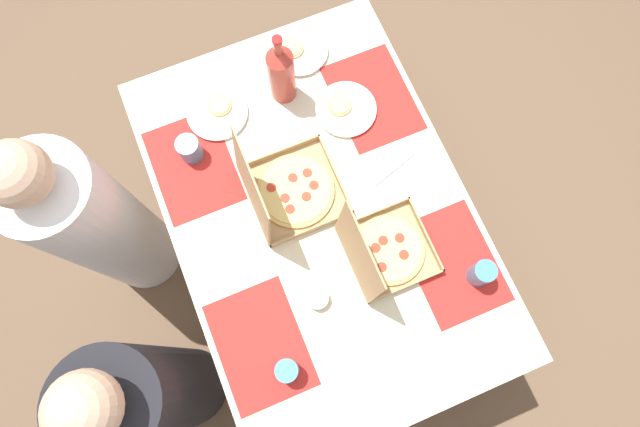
{
  "coord_description": "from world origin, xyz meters",
  "views": [
    {
      "loc": [
        -0.43,
        0.18,
        2.44
      ],
      "look_at": [
        0.0,
        0.0,
        0.75
      ],
      "focal_mm": 29.84,
      "sensor_mm": 36.0,
      "label": 1
    }
  ],
  "objects": [
    {
      "name": "plate_far_right",
      "position": [
        0.59,
        -0.16,
        0.76
      ],
      "size": [
        0.21,
        0.21,
        0.03
      ],
      "color": "white",
      "rests_on": "dining_table"
    },
    {
      "name": "cup_spare",
      "position": [
        -0.42,
        0.28,
        0.79
      ],
      "size": [
        0.07,
        0.07,
        0.09
      ],
      "primitive_type": "cylinder",
      "color": "teal",
      "rests_on": "dining_table"
    },
    {
      "name": "soda_bottle",
      "position": [
        0.46,
        -0.05,
        0.88
      ],
      "size": [
        0.09,
        0.09,
        0.32
      ],
      "color": "#B2382D",
      "rests_on": "dining_table"
    },
    {
      "name": "cup_clear_right",
      "position": [
        -0.38,
        -0.38,
        0.8
      ],
      "size": [
        0.07,
        0.07,
        0.11
      ],
      "primitive_type": "cylinder",
      "color": "teal",
      "rests_on": "dining_table"
    },
    {
      "name": "pizza_box_edge_far",
      "position": [
        -0.2,
        -0.13,
        0.79
      ],
      "size": [
        0.26,
        0.27,
        0.3
      ],
      "color": "tan",
      "rests_on": "dining_table"
    },
    {
      "name": "ground_plane",
      "position": [
        0.0,
        0.0,
        0.0
      ],
      "size": [
        6.0,
        6.0,
        0.0
      ],
      "primitive_type": "plane",
      "color": "brown"
    },
    {
      "name": "cup_dark",
      "position": [
        0.36,
        0.32,
        0.79
      ],
      "size": [
        0.08,
        0.08,
        0.09
      ],
      "primitive_type": "cylinder",
      "color": "teal",
      "rests_on": "dining_table"
    },
    {
      "name": "knife_by_near_left",
      "position": [
        -0.58,
        -0.12,
        0.75
      ],
      "size": [
        0.16,
        0.16,
        0.0
      ],
      "primitive_type": "cube",
      "rotation": [
        0.0,
        0.0,
        5.48
      ],
      "color": "#B7B7BC",
      "rests_on": "dining_table"
    },
    {
      "name": "diner_left_seat",
      "position": [
        -0.32,
        0.74,
        0.54
      ],
      "size": [
        0.32,
        0.32,
        1.2
      ],
      "color": "black",
      "rests_on": "ground_plane"
    },
    {
      "name": "placemat_far_right",
      "position": [
        0.32,
        0.33,
        0.75
      ],
      "size": [
        0.36,
        0.26,
        0.0
      ],
      "primitive_type": "cube",
      "color": "red",
      "rests_on": "dining_table"
    },
    {
      "name": "fork_by_far_right",
      "position": [
        0.05,
        -0.29,
        0.75
      ],
      "size": [
        0.07,
        0.19,
        0.0
      ],
      "primitive_type": "cube",
      "rotation": [
        0.0,
        0.0,
        1.87
      ],
      "color": "#B7B7BC",
      "rests_on": "dining_table"
    },
    {
      "name": "dining_table",
      "position": [
        0.0,
        0.0,
        0.64
      ],
      "size": [
        1.42,
        0.97,
        0.75
      ],
      "color": "#3F3328",
      "rests_on": "ground_plane"
    },
    {
      "name": "fork_by_near_right",
      "position": [
        -0.55,
        0.13,
        0.75
      ],
      "size": [
        0.18,
        0.09,
        0.0
      ],
      "primitive_type": "cube",
      "rotation": [
        0.0,
        0.0,
        5.87
      ],
      "color": "#B7B7BC",
      "rests_on": "dining_table"
    },
    {
      "name": "diner_right_seat",
      "position": [
        0.32,
        0.74,
        0.54
      ],
      "size": [
        0.32,
        0.32,
        1.21
      ],
      "color": "white",
      "rests_on": "ground_plane"
    },
    {
      "name": "placemat_near_right",
      "position": [
        0.32,
        -0.33,
        0.75
      ],
      "size": [
        0.36,
        0.26,
        0.0
      ],
      "primitive_type": "cube",
      "color": "red",
      "rests_on": "dining_table"
    },
    {
      "name": "condiment_bowl",
      "position": [
        -0.26,
        0.12,
        0.77
      ],
      "size": [
        0.07,
        0.07,
        0.04
      ],
      "primitive_type": "cylinder",
      "color": "white",
      "rests_on": "dining_table"
    },
    {
      "name": "plate_near_left",
      "position": [
        0.31,
        -0.22,
        0.76
      ],
      "size": [
        0.21,
        0.21,
        0.03
      ],
      "color": "white",
      "rests_on": "dining_table"
    },
    {
      "name": "placemat_near_left",
      "position": [
        -0.32,
        -0.33,
        0.75
      ],
      "size": [
        0.36,
        0.26,
        0.0
      ],
      "primitive_type": "cube",
      "color": "red",
      "rests_on": "dining_table"
    },
    {
      "name": "pizza_box_corner_right",
      "position": [
        0.1,
        0.08,
        0.8
      ],
      "size": [
        0.3,
        0.3,
        0.33
      ],
      "color": "tan",
      "rests_on": "dining_table"
    },
    {
      "name": "plate_near_right",
      "position": [
        0.47,
        0.19,
        0.76
      ],
      "size": [
        0.21,
        0.21,
        0.03
      ],
      "color": "white",
      "rests_on": "dining_table"
    },
    {
      "name": "placemat_far_left",
      "position": [
        -0.32,
        0.33,
        0.75
      ],
      "size": [
        0.36,
        0.26,
        0.0
      ],
      "primitive_type": "cube",
      "color": "red",
      "rests_on": "dining_table"
    }
  ]
}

